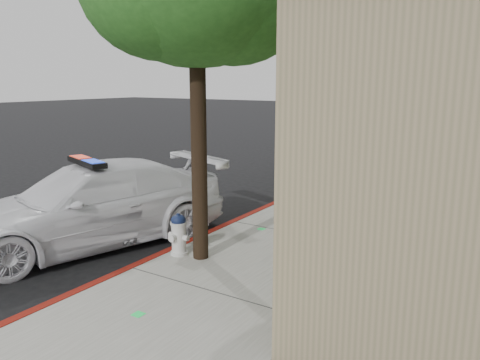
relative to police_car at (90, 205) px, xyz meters
name	(u,v)px	position (x,y,z in m)	size (l,w,h in m)	color
ground	(128,275)	(1.69, -0.71, -0.77)	(120.00, 120.00, 0.00)	black
sidewalk	(299,237)	(3.29, 2.29, -0.70)	(3.20, 60.00, 0.15)	gray
red_curb	(233,224)	(1.75, 2.29, -0.69)	(0.14, 60.00, 0.16)	maroon
police_car	(90,205)	(0.00, 0.00, 0.00)	(3.77, 5.72, 1.66)	white
fire_hydrant	(179,234)	(2.04, 0.16, -0.26)	(0.41, 0.36, 0.73)	silver
street_tree_far	(383,57)	(2.73, 9.10, 3.00)	(2.65, 2.59, 4.83)	black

